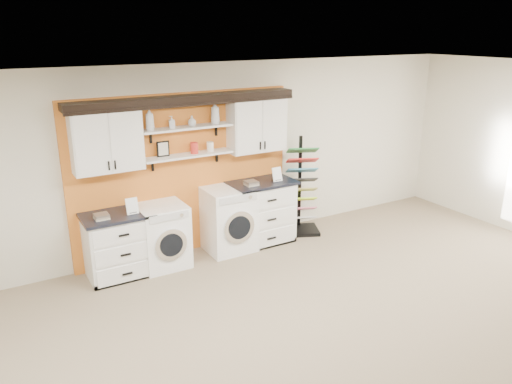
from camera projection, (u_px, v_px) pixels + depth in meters
ceiling at (386, 95)px, 3.61m from camera, size 10.00×10.00×0.00m
wall_back at (183, 161)px, 7.33m from camera, size 10.00×0.00×10.00m
accent_panel at (185, 175)px, 7.36m from camera, size 3.40×0.07×2.40m
upper_cabinet_left at (106, 140)px, 6.47m from camera, size 0.90×0.35×0.84m
upper_cabinet_right at (257, 124)px, 7.55m from camera, size 0.90×0.35×0.84m
shelf_lower at (188, 155)px, 7.12m from camera, size 1.32×0.28×0.03m
shelf_upper at (187, 128)px, 7.00m from camera, size 1.32×0.28×0.03m
crown_molding at (185, 99)px, 6.88m from camera, size 3.30×0.41×0.13m
picture_frame at (163, 149)px, 6.96m from camera, size 0.18×0.02×0.22m
canister_red at (194, 148)px, 7.14m from camera, size 0.11×0.11×0.16m
canister_cream at (210, 147)px, 7.26m from camera, size 0.10×0.10×0.14m
base_cabinet_left at (119, 245)px, 6.79m from camera, size 0.92×0.66×0.90m
base_cabinet_right at (261, 212)px, 7.85m from camera, size 1.03×0.66×1.01m
washer at (163, 235)px, 7.08m from camera, size 0.65×0.71×0.91m
dryer at (229, 219)px, 7.58m from camera, size 0.71×0.71×0.99m
sample_rack at (301, 202)px, 8.25m from camera, size 0.73×0.68×1.60m
soap_bottle_a at (150, 119)px, 6.69m from camera, size 0.16×0.16×0.31m
soap_bottle_b at (172, 122)px, 6.86m from camera, size 0.09×0.09×0.17m
soap_bottle_c at (192, 121)px, 7.01m from camera, size 0.14×0.14×0.15m
soap_bottle_d at (215, 112)px, 7.15m from camera, size 0.18×0.18×0.33m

